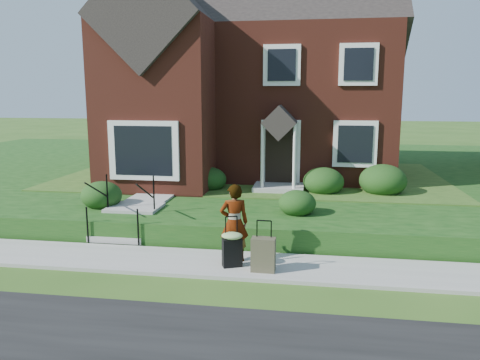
% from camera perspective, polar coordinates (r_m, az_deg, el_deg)
% --- Properties ---
extents(ground, '(120.00, 120.00, 0.00)m').
position_cam_1_polar(ground, '(10.42, -4.25, -10.27)').
color(ground, '#2D5119').
rests_on(ground, ground).
extents(sidewalk, '(60.00, 1.60, 0.08)m').
position_cam_1_polar(sidewalk, '(10.41, -4.25, -10.07)').
color(sidewalk, '#9E9B93').
rests_on(sidewalk, ground).
extents(terrace, '(44.00, 20.00, 0.60)m').
position_cam_1_polar(terrace, '(20.74, 13.59, 0.72)').
color(terrace, '#113D10').
rests_on(terrace, ground).
extents(walkway, '(1.20, 6.00, 0.06)m').
position_cam_1_polar(walkway, '(15.55, -9.10, -1.04)').
color(walkway, '#9E9B93').
rests_on(walkway, terrace).
extents(main_house, '(10.40, 10.20, 9.40)m').
position_cam_1_polar(main_house, '(19.32, 1.59, 15.09)').
color(main_house, maroon).
rests_on(main_house, terrace).
extents(front_steps, '(1.40, 2.02, 1.50)m').
position_cam_1_polar(front_steps, '(12.70, -13.45, -4.49)').
color(front_steps, '#9E9B93').
rests_on(front_steps, ground).
extents(foundation_shrubs, '(10.21, 4.31, 1.07)m').
position_cam_1_polar(foundation_shrubs, '(14.66, -0.22, 0.16)').
color(foundation_shrubs, '#0F3310').
rests_on(foundation_shrubs, terrace).
extents(woman, '(0.71, 0.57, 1.71)m').
position_cam_1_polar(woman, '(10.16, -0.72, -5.23)').
color(woman, '#999999').
rests_on(woman, sidewalk).
extents(suitcase_black, '(0.55, 0.51, 1.09)m').
position_cam_1_polar(suitcase_black, '(9.95, -0.97, -8.20)').
color(suitcase_black, black).
rests_on(suitcase_black, sidewalk).
extents(suitcase_olive, '(0.50, 0.29, 1.07)m').
position_cam_1_polar(suitcase_olive, '(9.73, 2.86, -9.05)').
color(suitcase_olive, '#4A4631').
rests_on(suitcase_olive, sidewalk).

